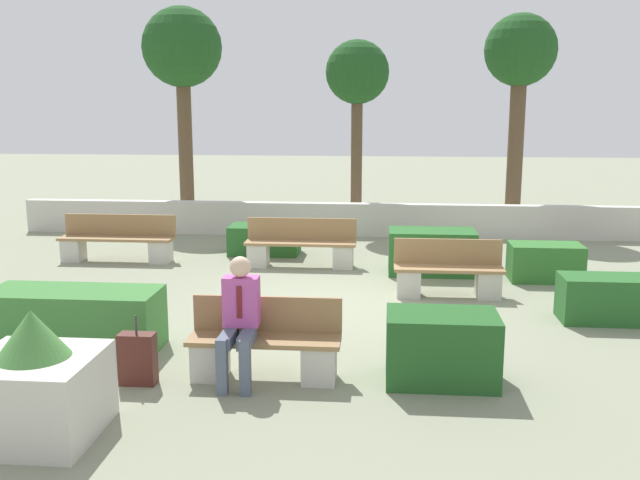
{
  "coord_description": "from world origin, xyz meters",
  "views": [
    {
      "loc": [
        0.81,
        -10.12,
        2.96
      ],
      "look_at": [
        -0.13,
        0.5,
        0.9
      ],
      "focal_mm": 40.0,
      "sensor_mm": 36.0,
      "label": 1
    }
  ],
  "objects_px": {
    "bench_front": "(265,349)",
    "bench_left_side": "(301,248)",
    "person_seated_man": "(239,314)",
    "bench_back": "(117,243)",
    "suitcase": "(138,359)",
    "tree_leftmost": "(182,53)",
    "planter_corner_left": "(36,385)",
    "tree_center_right": "(520,60)",
    "bench_right_side": "(448,275)",
    "tree_center_left": "(357,78)"
  },
  "relations": [
    {
      "from": "bench_front",
      "to": "bench_left_side",
      "type": "xyz_separation_m",
      "value": [
        -0.23,
        5.4,
        0.02
      ]
    },
    {
      "from": "bench_front",
      "to": "person_seated_man",
      "type": "xyz_separation_m",
      "value": [
        -0.25,
        -0.13,
        0.43
      ]
    },
    {
      "from": "bench_back",
      "to": "suitcase",
      "type": "xyz_separation_m",
      "value": [
        2.41,
        -5.82,
        -0.07
      ]
    },
    {
      "from": "person_seated_man",
      "to": "tree_leftmost",
      "type": "relative_size",
      "value": 0.26
    },
    {
      "from": "planter_corner_left",
      "to": "tree_leftmost",
      "type": "distance_m",
      "value": 12.63
    },
    {
      "from": "bench_left_side",
      "to": "tree_leftmost",
      "type": "distance_m",
      "value": 7.19
    },
    {
      "from": "bench_left_side",
      "to": "tree_center_right",
      "type": "xyz_separation_m",
      "value": [
        4.61,
        4.67,
        3.59
      ]
    },
    {
      "from": "bench_left_side",
      "to": "tree_leftmost",
      "type": "bearing_deg",
      "value": 135.01
    },
    {
      "from": "bench_back",
      "to": "tree_center_right",
      "type": "xyz_separation_m",
      "value": [
        8.12,
        4.53,
        3.59
      ]
    },
    {
      "from": "bench_front",
      "to": "bench_right_side",
      "type": "bearing_deg",
      "value": 57.4
    },
    {
      "from": "planter_corner_left",
      "to": "tree_center_right",
      "type": "xyz_separation_m",
      "value": [
        6.19,
        11.6,
        3.46
      ]
    },
    {
      "from": "planter_corner_left",
      "to": "tree_center_right",
      "type": "relative_size",
      "value": 0.24
    },
    {
      "from": "tree_leftmost",
      "to": "tree_center_right",
      "type": "relative_size",
      "value": 1.06
    },
    {
      "from": "suitcase",
      "to": "planter_corner_left",
      "type": "bearing_deg",
      "value": -111.4
    },
    {
      "from": "bench_right_side",
      "to": "person_seated_man",
      "type": "height_order",
      "value": "person_seated_man"
    },
    {
      "from": "tree_center_left",
      "to": "bench_left_side",
      "type": "bearing_deg",
      "value": -101.22
    },
    {
      "from": "bench_front",
      "to": "bench_right_side",
      "type": "height_order",
      "value": "same"
    },
    {
      "from": "bench_left_side",
      "to": "person_seated_man",
      "type": "xyz_separation_m",
      "value": [
        -0.02,
        -5.54,
        0.42
      ]
    },
    {
      "from": "tree_leftmost",
      "to": "tree_center_right",
      "type": "height_order",
      "value": "tree_leftmost"
    },
    {
      "from": "bench_left_side",
      "to": "bench_back",
      "type": "height_order",
      "value": "same"
    },
    {
      "from": "bench_left_side",
      "to": "tree_center_left",
      "type": "bearing_deg",
      "value": 88.87
    },
    {
      "from": "bench_front",
      "to": "bench_left_side",
      "type": "height_order",
      "value": "same"
    },
    {
      "from": "bench_left_side",
      "to": "planter_corner_left",
      "type": "height_order",
      "value": "planter_corner_left"
    },
    {
      "from": "bench_front",
      "to": "person_seated_man",
      "type": "distance_m",
      "value": 0.51
    },
    {
      "from": "suitcase",
      "to": "tree_leftmost",
      "type": "bearing_deg",
      "value": 102.64
    },
    {
      "from": "tree_center_left",
      "to": "suitcase",
      "type": "bearing_deg",
      "value": -101.04
    },
    {
      "from": "bench_left_side",
      "to": "bench_back",
      "type": "bearing_deg",
      "value": -172.16
    },
    {
      "from": "person_seated_man",
      "to": "planter_corner_left",
      "type": "xyz_separation_m",
      "value": [
        -1.57,
        -1.4,
        -0.28
      ]
    },
    {
      "from": "tree_leftmost",
      "to": "tree_center_left",
      "type": "distance_m",
      "value": 4.45
    },
    {
      "from": "bench_front",
      "to": "tree_center_right",
      "type": "distance_m",
      "value": 11.56
    },
    {
      "from": "bench_back",
      "to": "planter_corner_left",
      "type": "height_order",
      "value": "planter_corner_left"
    },
    {
      "from": "tree_center_right",
      "to": "tree_leftmost",
      "type": "bearing_deg",
      "value": 177.63
    },
    {
      "from": "planter_corner_left",
      "to": "tree_center_left",
      "type": "height_order",
      "value": "tree_center_left"
    },
    {
      "from": "tree_leftmost",
      "to": "bench_left_side",
      "type": "bearing_deg",
      "value": -55.08
    },
    {
      "from": "bench_left_side",
      "to": "planter_corner_left",
      "type": "distance_m",
      "value": 7.11
    },
    {
      "from": "bench_front",
      "to": "bench_back",
      "type": "bearing_deg",
      "value": 124.01
    },
    {
      "from": "suitcase",
      "to": "tree_center_right",
      "type": "distance_m",
      "value": 12.37
    },
    {
      "from": "tree_leftmost",
      "to": "bench_front",
      "type": "bearing_deg",
      "value": -70.32
    },
    {
      "from": "bench_front",
      "to": "person_seated_man",
      "type": "bearing_deg",
      "value": -151.27
    },
    {
      "from": "person_seated_man",
      "to": "planter_corner_left",
      "type": "relative_size",
      "value": 1.16
    },
    {
      "from": "bench_back",
      "to": "suitcase",
      "type": "distance_m",
      "value": 6.3
    },
    {
      "from": "bench_front",
      "to": "planter_corner_left",
      "type": "distance_m",
      "value": 2.38
    },
    {
      "from": "bench_back",
      "to": "tree_center_left",
      "type": "height_order",
      "value": "tree_center_left"
    },
    {
      "from": "bench_back",
      "to": "person_seated_man",
      "type": "distance_m",
      "value": 6.68
    },
    {
      "from": "bench_right_side",
      "to": "tree_center_left",
      "type": "distance_m",
      "value": 7.09
    },
    {
      "from": "bench_right_side",
      "to": "suitcase",
      "type": "bearing_deg",
      "value": -142.36
    },
    {
      "from": "bench_right_side",
      "to": "tree_center_right",
      "type": "height_order",
      "value": "tree_center_right"
    },
    {
      "from": "bench_right_side",
      "to": "tree_center_left",
      "type": "xyz_separation_m",
      "value": [
        -1.66,
        6.11,
        3.19
      ]
    },
    {
      "from": "tree_center_right",
      "to": "bench_right_side",
      "type": "bearing_deg",
      "value": -107.86
    },
    {
      "from": "planter_corner_left",
      "to": "tree_leftmost",
      "type": "xyz_separation_m",
      "value": [
        -1.91,
        11.94,
        3.68
      ]
    }
  ]
}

